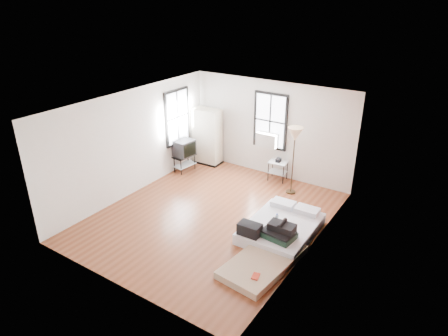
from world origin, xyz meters
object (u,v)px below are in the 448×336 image
Objects in this scene: mattress_main at (281,227)px; floor_lamp at (295,137)px; mattress_bare at (267,255)px; wardrobe at (207,137)px; side_table at (278,165)px; tv_stand at (184,149)px.

floor_lamp reaches higher than mattress_main.
wardrobe is at bearing 144.66° from mattress_bare.
mattress_main is 2.90× the size of side_table.
tv_stand reaches higher than mattress_main.
tv_stand is (-3.96, 1.52, 0.54)m from mattress_main.
floor_lamp is at bearing 106.87° from mattress_main.
side_table is 1.41m from floor_lamp.
wardrobe is (-3.75, 2.42, 0.71)m from mattress_main.
floor_lamp reaches higher than tv_stand.
side_table is at bearing 116.46° from mattress_main.
mattress_main is 1.06m from mattress_bare.
tv_stand is at bearing 157.71° from mattress_main.
mattress_main is at bearing -13.69° from tv_stand.
mattress_bare is 3.48m from floor_lamp.
wardrobe is 0.94m from tv_stand.
wardrobe is 2.47m from side_table.
mattress_bare is 5.30m from wardrobe.
floor_lamp is (-0.65, 1.99, 1.43)m from mattress_main.
floor_lamp is at bearing 15.35° from tv_stand.
mattress_bare is 1.13× the size of wardrobe.
mattress_main is 4.28m from tv_stand.
mattress_bare is at bearing -80.51° from mattress_main.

